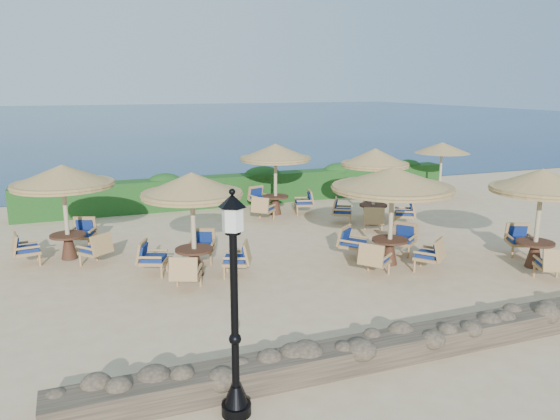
# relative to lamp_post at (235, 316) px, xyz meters

# --- Properties ---
(ground) EXTENTS (120.00, 120.00, 0.00)m
(ground) POSITION_rel_lamp_post_xyz_m (4.80, 6.80, -1.55)
(ground) COLOR #D3B385
(ground) RESTS_ON ground
(sea) EXTENTS (160.00, 160.00, 0.00)m
(sea) POSITION_rel_lamp_post_xyz_m (4.80, 76.80, -1.55)
(sea) COLOR #0B234A
(sea) RESTS_ON ground
(hedge) EXTENTS (18.00, 0.90, 1.20)m
(hedge) POSITION_rel_lamp_post_xyz_m (4.80, 14.00, -0.95)
(hedge) COLOR #143E13
(hedge) RESTS_ON ground
(stone_wall) EXTENTS (15.00, 0.65, 0.44)m
(stone_wall) POSITION_rel_lamp_post_xyz_m (4.80, 0.60, -1.33)
(stone_wall) COLOR brown
(stone_wall) RESTS_ON ground
(lamp_post) EXTENTS (0.44, 0.44, 3.31)m
(lamp_post) POSITION_rel_lamp_post_xyz_m (0.00, 0.00, 0.00)
(lamp_post) COLOR black
(lamp_post) RESTS_ON ground
(extra_parasol) EXTENTS (2.30, 2.30, 2.41)m
(extra_parasol) POSITION_rel_lamp_post_xyz_m (12.60, 12.00, 0.62)
(extra_parasol) COLOR tan
(extra_parasol) RESTS_ON ground
(cafe_set_0) EXTENTS (2.85, 2.85, 2.65)m
(cafe_set_0) POSITION_rel_lamp_post_xyz_m (0.74, 6.19, 0.19)
(cafe_set_0) COLOR tan
(cafe_set_0) RESTS_ON ground
(cafe_set_1) EXTENTS (3.24, 3.24, 2.65)m
(cafe_set_1) POSITION_rel_lamp_post_xyz_m (5.84, 5.16, 0.37)
(cafe_set_1) COLOR tan
(cafe_set_1) RESTS_ON ground
(cafe_set_2) EXTENTS (2.62, 2.84, 2.65)m
(cafe_set_2) POSITION_rel_lamp_post_xyz_m (9.30, 3.57, 0.42)
(cafe_set_2) COLOR tan
(cafe_set_2) RESTS_ON ground
(cafe_set_3) EXTENTS (2.81, 2.80, 2.65)m
(cafe_set_3) POSITION_rel_lamp_post_xyz_m (-2.25, 8.79, 0.35)
(cafe_set_3) COLOR tan
(cafe_set_3) RESTS_ON ground
(cafe_set_4) EXTENTS (2.76, 2.76, 2.65)m
(cafe_set_4) POSITION_rel_lamp_post_xyz_m (5.03, 11.76, 0.32)
(cafe_set_4) COLOR tan
(cafe_set_4) RESTS_ON ground
(cafe_set_5) EXTENTS (2.79, 2.79, 2.65)m
(cafe_set_5) POSITION_rel_lamp_post_xyz_m (7.66, 9.12, 0.13)
(cafe_set_5) COLOR tan
(cafe_set_5) RESTS_ON ground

